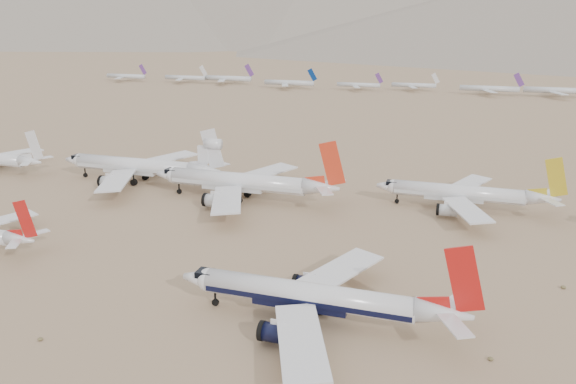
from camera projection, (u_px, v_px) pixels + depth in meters
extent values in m
plane|color=#83674C|center=(331.00, 338.00, 90.31)|extent=(7000.00, 7000.00, 0.00)
cylinder|color=silver|center=(307.00, 295.00, 94.26)|extent=(36.17, 4.28, 4.28)
cube|color=black|center=(307.00, 297.00, 94.42)|extent=(35.45, 4.34, 0.96)
sphere|color=silver|center=(209.00, 280.00, 99.60)|extent=(4.28, 4.28, 4.28)
cube|color=black|center=(205.00, 273.00, 99.45)|extent=(2.99, 2.78, 1.07)
cone|color=silver|center=(444.00, 313.00, 87.56)|extent=(9.04, 4.28, 4.28)
cube|color=silver|center=(301.00, 341.00, 82.12)|extent=(13.97, 22.01, 0.67)
cube|color=silver|center=(455.00, 325.00, 83.11)|extent=(5.74, 7.51, 0.26)
cylinder|color=black|center=(278.00, 334.00, 87.56)|extent=(5.02, 3.08, 3.08)
cube|color=silver|center=(340.00, 270.00, 105.19)|extent=(13.97, 22.01, 0.67)
cube|color=silver|center=(457.00, 300.00, 90.66)|extent=(5.74, 7.51, 0.26)
cylinder|color=black|center=(310.00, 285.00, 103.72)|extent=(5.02, 3.08, 3.08)
cube|color=red|center=(465.00, 279.00, 84.99)|extent=(6.86, 0.34, 11.30)
cylinder|color=black|center=(215.00, 302.00, 100.54)|extent=(1.28, 0.53, 1.28)
cylinder|color=black|center=(310.00, 326.00, 92.28)|extent=(1.80, 1.07, 1.80)
cylinder|color=black|center=(320.00, 309.00, 97.72)|extent=(1.80, 1.07, 1.80)
cone|color=silver|center=(21.00, 239.00, 120.30)|extent=(6.93, 3.33, 3.33)
cube|color=silver|center=(14.00, 244.00, 116.88)|extent=(4.40, 5.76, 0.20)
cube|color=silver|center=(1.00, 221.00, 133.84)|extent=(10.71, 16.88, 0.52)
cube|color=silver|center=(36.00, 233.00, 122.69)|extent=(4.40, 5.76, 0.20)
cube|color=red|center=(25.00, 219.00, 118.33)|extent=(5.26, 0.27, 8.66)
cylinder|color=silver|center=(458.00, 192.00, 150.67)|extent=(34.14, 4.15, 4.15)
cube|color=silver|center=(458.00, 194.00, 150.82)|extent=(33.46, 4.21, 0.93)
sphere|color=silver|center=(394.00, 187.00, 155.71)|extent=(4.15, 4.15, 4.15)
cube|color=black|center=(392.00, 183.00, 155.56)|extent=(2.90, 2.70, 1.04)
cone|color=silver|center=(543.00, 199.00, 144.34)|extent=(8.54, 4.15, 4.15)
cube|color=silver|center=(467.00, 210.00, 139.17)|extent=(13.19, 20.78, 0.64)
cube|color=silver|center=(552.00, 202.00, 140.12)|extent=(5.42, 7.09, 0.25)
cylinder|color=silver|center=(448.00, 210.00, 144.31)|extent=(4.74, 2.99, 2.99)
cube|color=silver|center=(469.00, 184.00, 161.04)|extent=(13.19, 20.78, 0.64)
cube|color=silver|center=(549.00, 193.00, 147.28)|extent=(5.42, 7.09, 0.25)
cylinder|color=silver|center=(451.00, 192.00, 159.67)|extent=(4.74, 2.99, 2.99)
cube|color=gold|center=(556.00, 177.00, 141.91)|extent=(6.47, 0.33, 10.66)
cylinder|color=black|center=(397.00, 201.00, 156.63)|extent=(1.24, 0.52, 1.24)
cylinder|color=black|center=(462.00, 210.00, 148.76)|extent=(1.74, 1.04, 1.74)
cylinder|color=black|center=(462.00, 203.00, 154.04)|extent=(1.74, 1.04, 1.74)
cylinder|color=silver|center=(237.00, 181.00, 158.21)|extent=(39.75, 4.86, 4.86)
cube|color=silver|center=(237.00, 183.00, 158.39)|extent=(38.96, 4.93, 1.09)
sphere|color=silver|center=(175.00, 175.00, 164.08)|extent=(4.86, 4.86, 4.86)
cube|color=black|center=(172.00, 171.00, 163.90)|extent=(3.40, 3.16, 1.21)
cone|color=silver|center=(322.00, 187.00, 150.84)|extent=(9.94, 4.86, 4.86)
cube|color=silver|center=(227.00, 199.00, 144.80)|extent=(15.35, 24.19, 0.75)
cube|color=silver|center=(324.00, 191.00, 145.92)|extent=(6.31, 8.25, 0.29)
cylinder|color=silver|center=(216.00, 201.00, 150.80)|extent=(5.52, 3.50, 3.50)
cube|color=silver|center=(265.00, 173.00, 170.30)|extent=(15.35, 24.19, 0.75)
cube|color=silver|center=(333.00, 181.00, 154.27)|extent=(6.31, 8.25, 0.29)
cylinder|color=silver|center=(244.00, 182.00, 168.71)|extent=(5.52, 3.50, 3.50)
cube|color=red|center=(332.00, 163.00, 148.00)|extent=(7.53, 0.39, 12.41)
cylinder|color=black|center=(179.00, 191.00, 165.15)|extent=(1.46, 0.61, 1.46)
cylinder|color=black|center=(238.00, 201.00, 155.97)|extent=(2.04, 1.21, 2.04)
cylinder|color=black|center=(248.00, 194.00, 162.15)|extent=(2.04, 1.21, 2.04)
cylinder|color=silver|center=(134.00, 165.00, 175.72)|extent=(39.71, 4.75, 4.75)
cube|color=silver|center=(134.00, 167.00, 175.89)|extent=(38.92, 4.83, 1.07)
sphere|color=silver|center=(81.00, 161.00, 181.59)|extent=(4.75, 4.75, 4.75)
cube|color=black|center=(79.00, 157.00, 181.41)|extent=(3.33, 3.09, 1.19)
cone|color=silver|center=(205.00, 170.00, 168.36)|extent=(9.93, 4.75, 4.75)
cube|color=silver|center=(117.00, 180.00, 162.37)|extent=(15.34, 24.17, 0.74)
cube|color=silver|center=(204.00, 173.00, 163.46)|extent=(6.30, 8.24, 0.29)
cylinder|color=silver|center=(110.00, 182.00, 168.35)|extent=(5.52, 3.42, 3.42)
cube|color=silver|center=(166.00, 159.00, 187.75)|extent=(15.34, 24.17, 0.74)
cube|color=silver|center=(217.00, 165.00, 171.78)|extent=(6.30, 8.24, 0.29)
cylinder|color=silver|center=(145.00, 167.00, 186.15)|extent=(5.52, 3.42, 3.42)
cube|color=silver|center=(212.00, 149.00, 165.53)|extent=(7.53, 0.38, 12.40)
cylinder|color=silver|center=(213.00, 144.00, 165.00)|extent=(4.96, 3.08, 3.08)
cylinder|color=black|center=(85.00, 175.00, 182.63)|extent=(1.43, 0.59, 1.43)
cylinder|color=black|center=(134.00, 182.00, 173.52)|extent=(2.00, 1.19, 2.00)
cylinder|color=black|center=(145.00, 177.00, 179.57)|extent=(2.00, 1.19, 2.00)
cone|color=silver|center=(31.00, 162.00, 182.97)|extent=(8.03, 3.95, 3.95)
cube|color=silver|center=(26.00, 163.00, 178.99)|extent=(5.10, 6.67, 0.24)
cube|color=silver|center=(15.00, 153.00, 198.72)|extent=(12.41, 19.56, 0.61)
cube|color=silver|center=(43.00, 158.00, 185.75)|extent=(5.10, 6.67, 0.24)
cube|color=silver|center=(34.00, 145.00, 180.68)|extent=(6.09, 0.32, 10.04)
cylinder|color=silver|center=(126.00, 76.00, 467.70)|extent=(35.43, 3.50, 3.50)
cube|color=#603485|center=(143.00, 69.00, 461.03)|extent=(7.06, 0.35, 8.89)
cube|color=silver|center=(120.00, 78.00, 459.52)|extent=(9.33, 16.31, 0.35)
cube|color=silver|center=(132.00, 76.00, 476.19)|extent=(9.33, 16.31, 0.35)
cylinder|color=silver|center=(185.00, 78.00, 455.73)|extent=(35.38, 3.50, 3.50)
cube|color=silver|center=(203.00, 71.00, 449.07)|extent=(7.05, 0.35, 8.87)
cube|color=silver|center=(180.00, 79.00, 447.56)|extent=(9.32, 16.29, 0.35)
cube|color=silver|center=(190.00, 77.00, 464.21)|extent=(9.32, 16.29, 0.35)
cylinder|color=silver|center=(227.00, 78.00, 447.95)|extent=(40.55, 4.01, 4.01)
cube|color=#603485|center=(249.00, 70.00, 440.33)|extent=(8.08, 0.40, 10.17)
cube|color=silver|center=(222.00, 80.00, 438.59)|extent=(10.68, 18.67, 0.40)
cube|color=silver|center=(232.00, 78.00, 457.67)|extent=(10.68, 18.67, 0.40)
cylinder|color=silver|center=(289.00, 83.00, 417.60)|extent=(38.01, 3.76, 3.76)
cube|color=navy|center=(312.00, 75.00, 410.45)|extent=(7.57, 0.38, 9.53)
cube|color=silver|center=(285.00, 85.00, 408.82)|extent=(10.01, 17.50, 0.38)
cube|color=silver|center=(293.00, 82.00, 426.71)|extent=(10.01, 17.50, 0.38)
cylinder|color=silver|center=(358.00, 85.00, 406.89)|extent=(31.46, 3.11, 3.11)
cube|color=#603485|center=(379.00, 78.00, 400.97)|extent=(6.27, 0.31, 7.89)
cube|color=silver|center=(356.00, 87.00, 399.62)|extent=(8.29, 14.48, 0.31)
cube|color=silver|center=(361.00, 84.00, 414.43)|extent=(8.29, 14.48, 0.31)
cylinder|color=silver|center=(414.00, 85.00, 404.64)|extent=(31.67, 3.13, 3.13)
cube|color=silver|center=(436.00, 78.00, 398.68)|extent=(6.31, 0.31, 7.94)
cube|color=silver|center=(412.00, 87.00, 397.32)|extent=(8.34, 14.58, 0.31)
cube|color=silver|center=(415.00, 85.00, 412.23)|extent=(8.34, 14.58, 0.31)
cylinder|color=silver|center=(489.00, 89.00, 381.72)|extent=(38.70, 3.82, 3.82)
cube|color=#603485|center=(519.00, 80.00, 374.44)|extent=(7.71, 0.38, 9.71)
cube|color=silver|center=(489.00, 91.00, 372.79)|extent=(10.20, 17.81, 0.38)
cube|color=silver|center=(489.00, 88.00, 390.99)|extent=(10.20, 17.81, 0.38)
cylinder|color=silver|center=(556.00, 90.00, 371.31)|extent=(40.68, 4.02, 4.02)
cube|color=silver|center=(558.00, 93.00, 361.92)|extent=(10.72, 18.73, 0.40)
cube|color=silver|center=(554.00, 89.00, 381.06)|extent=(10.72, 18.73, 0.40)
cone|color=slate|center=(149.00, 21.00, 1283.09)|extent=(855.00, 855.00, 95.00)
cone|color=slate|center=(555.00, 8.00, 1025.35)|extent=(1260.00, 1260.00, 140.00)
ellipsoid|color=brown|center=(25.00, 224.00, 140.11)|extent=(1.12, 1.12, 0.62)
ellipsoid|color=brown|center=(40.00, 339.00, 89.72)|extent=(0.84, 0.84, 0.46)
ellipsoid|color=brown|center=(200.00, 275.00, 112.29)|extent=(0.98, 0.98, 0.54)
ellipsoid|color=brown|center=(491.00, 359.00, 84.48)|extent=(0.84, 0.84, 0.46)
ellipsoid|color=brown|center=(563.00, 287.00, 107.05)|extent=(0.98, 0.98, 0.54)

